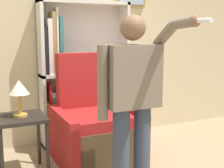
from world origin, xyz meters
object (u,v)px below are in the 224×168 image
object	(u,v)px
table_lamp	(19,90)
bookcase	(74,76)
person_standing	(133,96)
side_table	(21,126)
armchair	(94,128)

from	to	relation	value
table_lamp	bookcase	bearing A→B (deg)	41.93
bookcase	person_standing	bearing A→B (deg)	-89.50
bookcase	side_table	distance (m)	1.16
bookcase	armchair	world-z (taller)	bookcase
armchair	table_lamp	bearing A→B (deg)	-174.88
bookcase	person_standing	size ratio (longest dim) A/B	1.15
bookcase	table_lamp	distance (m)	1.10
person_standing	bookcase	bearing A→B (deg)	90.50
bookcase	table_lamp	world-z (taller)	bookcase
person_standing	side_table	world-z (taller)	person_standing
side_table	table_lamp	xyz separation A→B (m)	(0.00, -0.00, 0.38)
bookcase	table_lamp	xyz separation A→B (m)	(-0.82, -0.73, -0.00)
bookcase	table_lamp	bearing A→B (deg)	-138.07
table_lamp	side_table	bearing A→B (deg)	146.31
armchair	side_table	world-z (taller)	armchair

